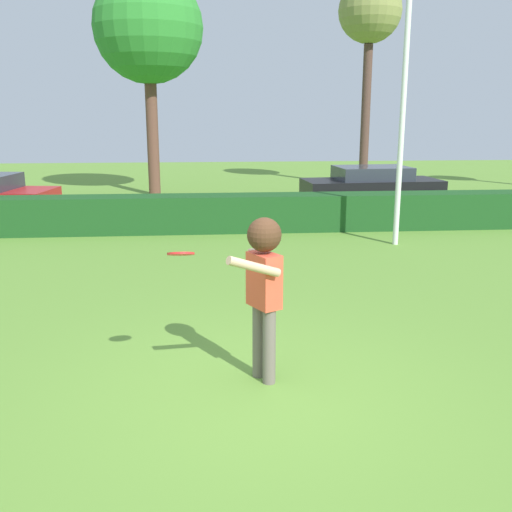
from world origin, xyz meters
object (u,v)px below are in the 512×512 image
at_px(frisbee, 181,254).
at_px(maple_tree, 370,16).
at_px(person, 263,277).
at_px(parked_car_black, 371,185).
at_px(lamppost, 405,78).
at_px(willow_tree, 148,29).

relative_size(frisbee, maple_tree, 0.04).
bearing_deg(frisbee, person, 5.88).
bearing_deg(frisbee, parked_car_black, 65.69).
distance_m(lamppost, maple_tree, 11.14).
distance_m(person, maple_tree, 18.76).
height_order(parked_car_black, willow_tree, willow_tree).
height_order(person, parked_car_black, person).
xyz_separation_m(parked_car_black, maple_tree, (1.14, 5.23, 5.73)).
xyz_separation_m(person, lamppost, (3.60, 6.52, 2.39)).
bearing_deg(willow_tree, lamppost, -55.22).
relative_size(person, maple_tree, 0.23).
bearing_deg(frisbee, lamppost, 56.02).
bearing_deg(lamppost, frisbee, -123.98).
height_order(frisbee, parked_car_black, frisbee).
xyz_separation_m(frisbee, lamppost, (4.45, 6.61, 2.10)).
xyz_separation_m(willow_tree, maple_tree, (8.09, 1.91, 0.81)).
bearing_deg(person, willow_tree, 99.01).
xyz_separation_m(lamppost, parked_car_black, (0.94, 5.33, -2.87)).
xyz_separation_m(parked_car_black, willow_tree, (-6.95, 3.32, 4.91)).
bearing_deg(parked_car_black, willow_tree, 154.46).
relative_size(frisbee, lamppost, 0.04).
height_order(lamppost, parked_car_black, lamppost).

